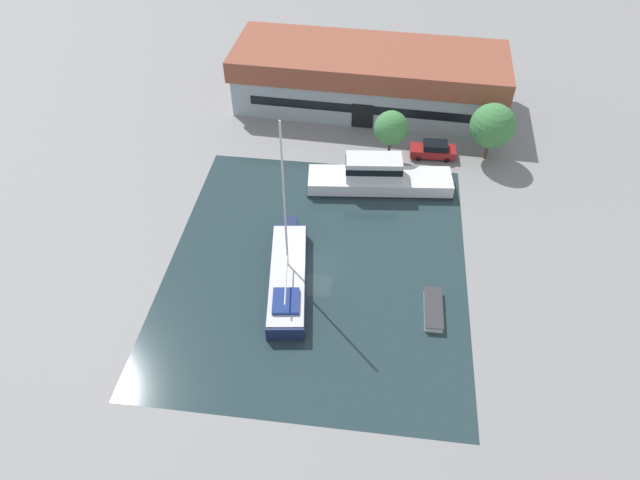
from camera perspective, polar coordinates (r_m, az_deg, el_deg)
name	(u,v)px	position (r m, az deg, el deg)	size (l,w,h in m)	color
ground_plane	(317,266)	(48.74, -0.32, -2.63)	(440.00, 440.00, 0.00)	gray
water_canal	(317,266)	(48.73, -0.32, -2.62)	(25.22, 29.21, 0.01)	#23383D
warehouse_building	(369,78)	(68.25, 4.88, 15.88)	(31.17, 12.19, 6.52)	#99A8B2
quay_tree_near_building	(391,128)	(58.28, 7.13, 11.06)	(3.42, 3.42, 5.70)	brown
quay_tree_by_water	(492,126)	(60.76, 16.86, 10.86)	(4.53, 4.53, 6.20)	brown
parked_car	(433,150)	(61.30, 11.27, 8.84)	(4.77, 2.03, 1.73)	maroon
sailboat_moored	(288,276)	(46.97, -3.23, -3.60)	(4.36, 12.87, 15.17)	#19234C
motor_cruiser	(378,177)	(56.03, 5.79, 6.24)	(14.36, 4.89, 3.55)	white
small_dinghy	(433,309)	(46.11, 11.26, -6.82)	(1.48, 4.24, 0.62)	white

